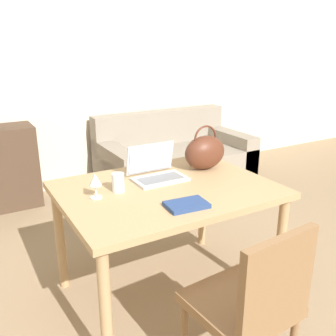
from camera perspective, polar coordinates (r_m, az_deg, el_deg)
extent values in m
cube|color=beige|center=(4.28, -16.76, 14.44)|extent=(10.00, 0.06, 2.70)
cube|color=tan|center=(2.30, -0.21, -3.35)|extent=(1.28, 0.96, 0.04)
cylinder|color=tan|center=(1.96, -9.46, -21.16)|extent=(0.06, 0.06, 0.73)
cylinder|color=tan|center=(2.51, 16.66, -12.00)|extent=(0.06, 0.06, 0.73)
cylinder|color=tan|center=(2.63, -16.12, -10.36)|extent=(0.06, 0.06, 0.73)
cylinder|color=tan|center=(3.06, 5.33, -5.41)|extent=(0.06, 0.06, 0.73)
cube|color=olive|center=(1.91, 10.81, -19.68)|extent=(0.47, 0.47, 0.05)
cube|color=olive|center=(1.67, 16.33, -16.45)|extent=(0.42, 0.07, 0.42)
cylinder|color=olive|center=(2.07, 2.43, -24.11)|extent=(0.04, 0.04, 0.41)
cylinder|color=olive|center=(2.26, 10.50, -20.17)|extent=(0.04, 0.04, 0.41)
cube|color=gray|center=(4.40, 1.20, 0.12)|extent=(1.71, 0.95, 0.42)
cube|color=gray|center=(4.60, -1.18, 6.25)|extent=(1.71, 0.20, 0.40)
cube|color=gray|center=(4.06, -7.97, -0.64)|extent=(0.20, 0.95, 0.56)
cube|color=gray|center=(4.80, 8.97, 2.35)|extent=(0.20, 0.95, 0.56)
cube|color=silver|center=(2.39, -1.22, -1.71)|extent=(0.33, 0.21, 0.02)
cube|color=gray|center=(2.39, -1.17, -1.56)|extent=(0.28, 0.13, 0.00)
cube|color=silver|center=(2.47, -2.71, 1.54)|extent=(0.33, 0.05, 0.20)
cube|color=silver|center=(2.46, -2.63, 1.53)|extent=(0.31, 0.05, 0.18)
cylinder|color=silver|center=(2.22, -7.60, -2.21)|extent=(0.07, 0.07, 0.11)
cylinder|color=silver|center=(2.17, -10.87, -4.41)|extent=(0.07, 0.07, 0.01)
cylinder|color=silver|center=(2.16, -10.93, -3.47)|extent=(0.01, 0.01, 0.07)
cone|color=silver|center=(2.13, -11.04, -1.74)|extent=(0.07, 0.07, 0.07)
ellipsoid|color=#592D1E|center=(2.59, 5.63, 2.37)|extent=(0.31, 0.19, 0.24)
torus|color=#592D1E|center=(2.57, 5.70, 4.52)|extent=(0.18, 0.01, 0.18)
cube|color=navy|center=(2.02, 2.84, -5.61)|extent=(0.24, 0.17, 0.02)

